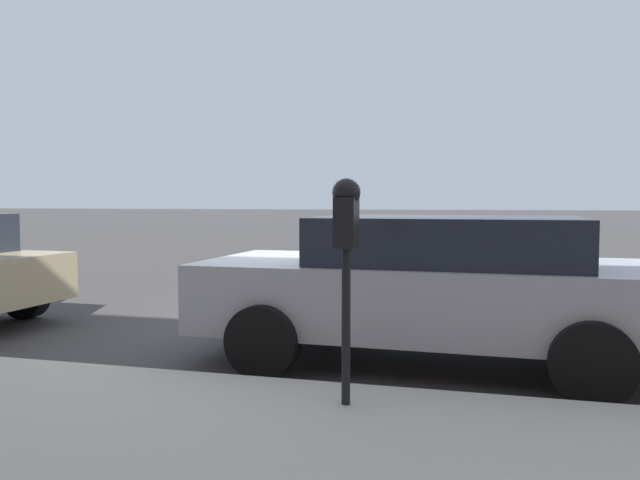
# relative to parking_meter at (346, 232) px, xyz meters

# --- Properties ---
(ground_plane) EXTENTS (220.00, 220.00, 0.00)m
(ground_plane) POSITION_rel_parking_meter_xyz_m (2.68, 0.75, -1.31)
(ground_plane) COLOR #3D3A3A
(parking_meter) EXTENTS (0.21, 0.19, 1.53)m
(parking_meter) POSITION_rel_parking_meter_xyz_m (0.00, 0.00, 0.00)
(parking_meter) COLOR black
(parking_meter) RESTS_ON sidewalk
(car_silver) EXTENTS (2.14, 4.27, 1.38)m
(car_silver) POSITION_rel_parking_meter_xyz_m (1.82, -0.44, -0.57)
(car_silver) COLOR #B7BABF
(car_silver) RESTS_ON ground_plane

